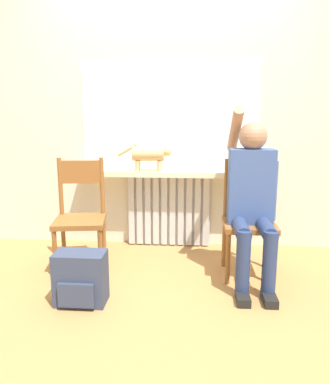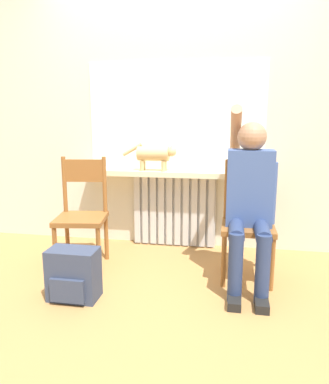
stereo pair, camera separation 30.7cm
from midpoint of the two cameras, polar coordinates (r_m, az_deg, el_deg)
The scene contains 10 objects.
ground_plane at distance 2.71m, azimuth -4.46°, elevation -16.20°, with size 12.00×12.00×0.00m, color #B27F47.
wall_with_window at distance 3.61m, azimuth -1.73°, elevation 13.02°, with size 7.00×0.06×2.70m.
radiator at distance 3.65m, azimuth -1.77°, elevation -2.81°, with size 0.80×0.08×0.70m.
windowsill at distance 3.50m, azimuth -1.94°, elevation 2.88°, with size 1.73×0.24×0.05m.
window_glass at distance 3.58m, azimuth -1.78°, elevation 11.45°, with size 1.66×0.01×0.99m.
chair_left at distance 3.17m, azimuth -15.44°, elevation -3.39°, with size 0.45×0.45×0.92m.
chair_right at distance 3.00m, azimuth 9.86°, elevation -3.99°, with size 0.40×0.40×0.92m.
person at distance 2.85m, azimuth 10.22°, elevation -0.42°, with size 0.36×0.95×1.34m.
cat at distance 3.46m, azimuth -4.80°, elevation 5.75°, with size 0.51×0.13×0.26m.
backpack at distance 2.69m, azimuth -15.96°, elevation -12.62°, with size 0.34×0.23×0.36m.
Camera 1 is at (0.23, -2.38, 1.26)m, focal length 35.00 mm.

